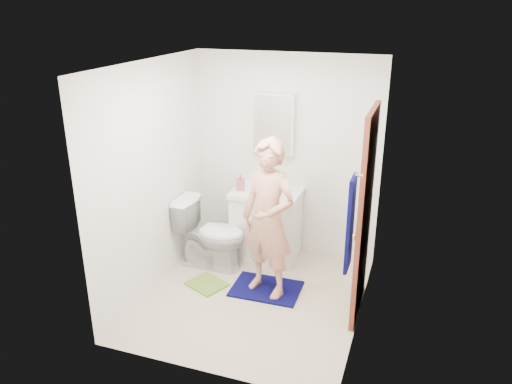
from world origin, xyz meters
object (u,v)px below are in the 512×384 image
medicine_cabinet (273,123)px  toilet (211,234)px  vanity_cabinet (267,226)px  man (268,219)px  towel (350,224)px  toothbrush_cup (277,186)px  soap_dispenser (241,182)px

medicine_cabinet → toilet: (-0.53, -0.65, -1.19)m
vanity_cabinet → man: bearing=-71.1°
vanity_cabinet → towel: bearing=-51.5°
vanity_cabinet → man: 0.94m
vanity_cabinet → towel: (1.18, -1.48, 0.85)m
medicine_cabinet → toothbrush_cup: (0.10, -0.16, -0.70)m
vanity_cabinet → toilet: size_ratio=0.98×
towel → toilet: bearing=148.3°
vanity_cabinet → toilet: 0.68m
towel → toilet: 2.18m
medicine_cabinet → towel: (1.18, -1.71, -0.35)m
medicine_cabinet → soap_dispenser: medicine_cabinet is taller
vanity_cabinet → toilet: (-0.53, -0.43, 0.01)m
toilet → soap_dispenser: (0.23, 0.36, 0.54)m
medicine_cabinet → towel: 2.11m
vanity_cabinet → soap_dispenser: bearing=-166.9°
towel → man: (-0.91, 0.71, -0.39)m
medicine_cabinet → toilet: size_ratio=0.85×
toothbrush_cup → man: size_ratio=0.08×
medicine_cabinet → towel: medicine_cabinet is taller
man → toothbrush_cup: bearing=119.8°
towel → toothbrush_cup: towel is taller
toilet → toothbrush_cup: toothbrush_cup is taller
toilet → vanity_cabinet: bearing=-50.0°
medicine_cabinet → soap_dispenser: 0.78m
toilet → man: size_ratio=0.49×
towel → man: man is taller
vanity_cabinet → soap_dispenser: (-0.30, -0.07, 0.55)m
soap_dispenser → man: 0.91m
vanity_cabinet → toilet: toilet is taller
vanity_cabinet → man: (0.27, -0.78, 0.46)m
medicine_cabinet → man: size_ratio=0.42×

